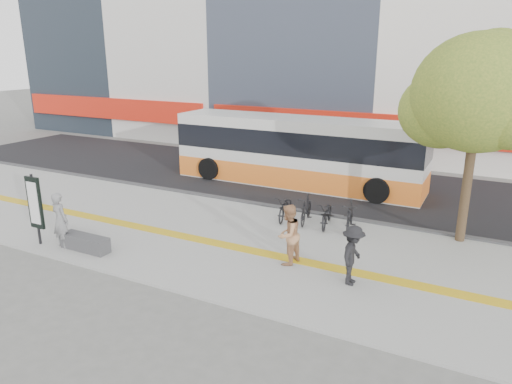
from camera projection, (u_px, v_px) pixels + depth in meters
The scene contains 13 objects.
ground at pixel (182, 254), 13.86m from camera, with size 120.00×120.00×0.00m, color #60605C.
sidewalk at pixel (209, 236), 15.12m from camera, with size 40.00×7.00×0.08m, color gray.
tactile_strip at pixel (201, 240), 14.68m from camera, with size 40.00×0.45×0.01m, color gold.
street at pixel (298, 181), 21.51m from camera, with size 40.00×8.00×0.06m, color black.
curb at pixel (259, 205), 18.09m from camera, with size 40.00×0.25×0.14m, color #323335.
bench at pixel (85, 243), 13.89m from camera, with size 1.60×0.45×0.45m, color #323335.
signboard at pixel (35, 204), 14.03m from camera, with size 0.55×0.10×2.20m.
street_tree at pixel (478, 96), 13.51m from camera, with size 4.40×3.80×6.31m.
bus at pixel (297, 153), 20.64m from camera, with size 11.02×2.61×2.93m.
bicycle_row at pixel (316, 211), 15.93m from camera, with size 3.08×1.73×0.96m.
seated_woman at pixel (60, 220), 13.95m from camera, with size 0.62×0.41×1.70m, color black.
pedestrian_tan at pixel (288, 235), 12.83m from camera, with size 0.83×0.64×1.70m, color tan.
pedestrian_dark at pixel (353, 255), 11.71m from camera, with size 1.00×0.58×1.55m, color black.
Camera 1 is at (7.79, -10.33, 5.73)m, focal length 32.98 mm.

